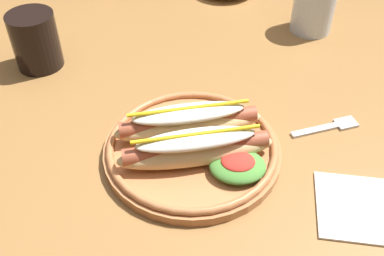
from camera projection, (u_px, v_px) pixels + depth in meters
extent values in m
cube|color=olive|center=(184.00, 79.00, 0.91)|extent=(1.38, 1.09, 0.04)
cylinder|color=olive|center=(5.00, 88.00, 1.50)|extent=(0.06, 0.06, 0.70)
cylinder|color=olive|center=(369.00, 88.00, 1.50)|extent=(0.06, 0.06, 0.70)
cylinder|color=#B77042|center=(192.00, 151.00, 0.72)|extent=(0.28, 0.28, 0.02)
torus|color=#B77042|center=(192.00, 146.00, 0.72)|extent=(0.27, 0.27, 0.01)
ellipsoid|color=tan|center=(196.00, 152.00, 0.68)|extent=(0.24, 0.09, 0.04)
cylinder|color=#9E4C33|center=(196.00, 148.00, 0.68)|extent=(0.22, 0.07, 0.03)
ellipsoid|color=silver|center=(196.00, 139.00, 0.67)|extent=(0.18, 0.08, 0.02)
cylinder|color=yellow|center=(196.00, 134.00, 0.66)|extent=(0.19, 0.04, 0.01)
ellipsoid|color=tan|center=(188.00, 125.00, 0.73)|extent=(0.24, 0.09, 0.04)
cylinder|color=#9E4C33|center=(188.00, 122.00, 0.72)|extent=(0.22, 0.07, 0.03)
ellipsoid|color=silver|center=(188.00, 113.00, 0.71)|extent=(0.18, 0.08, 0.02)
cylinder|color=yellow|center=(188.00, 108.00, 0.70)|extent=(0.19, 0.04, 0.01)
ellipsoid|color=#4C8C38|center=(237.00, 166.00, 0.67)|extent=(0.08, 0.07, 0.02)
ellipsoid|color=red|center=(238.00, 161.00, 0.67)|extent=(0.05, 0.04, 0.01)
cube|color=silver|center=(314.00, 130.00, 0.77)|extent=(0.08, 0.04, 0.00)
cube|color=silver|center=(346.00, 123.00, 0.78)|extent=(0.04, 0.04, 0.00)
cylinder|color=black|center=(35.00, 41.00, 0.88)|extent=(0.09, 0.09, 0.11)
cylinder|color=silver|center=(314.00, 6.00, 0.98)|extent=(0.09, 0.09, 0.11)
cube|color=white|center=(363.00, 208.00, 0.65)|extent=(0.15, 0.14, 0.00)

